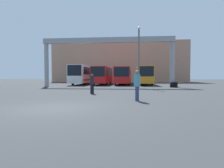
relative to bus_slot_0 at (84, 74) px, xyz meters
The scene contains 11 objects.
ground_plane 27.96m from the bus_slot_0, 78.70° to the right, with size 200.00×200.00×0.00m, color #2D3033.
building_backdrop 19.56m from the bus_slot_0, 73.56° to the left, with size 33.84×12.00×10.13m.
overhead_gantry 10.76m from the bus_slot_0, 57.53° to the right, with size 18.14×0.80×6.78m.
bus_slot_0 is the anchor object (origin of this frame).
bus_slot_1 3.71m from the bus_slot_0, 10.95° to the right, with size 2.44×10.64×3.04m.
bus_slot_2 7.29m from the bus_slot_0, ahead, with size 2.55×11.90×2.98m.
bus_slot_3 10.94m from the bus_slot_0, ahead, with size 2.55×11.12×3.08m.
pedestrian_near_left 20.53m from the bus_slot_0, 74.07° to the right, with size 0.34×0.34×1.64m.
pedestrian_mid_left 26.01m from the bus_slot_0, 69.13° to the right, with size 0.37×0.37×1.80m.
tire_stack 17.04m from the bus_slot_0, 32.04° to the right, with size 1.04×1.04×0.72m.
lamp_post 14.59m from the bus_slot_0, 47.52° to the right, with size 0.36×0.36×7.67m.
Camera 1 is at (3.56, -8.67, 1.43)m, focal length 32.00 mm.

